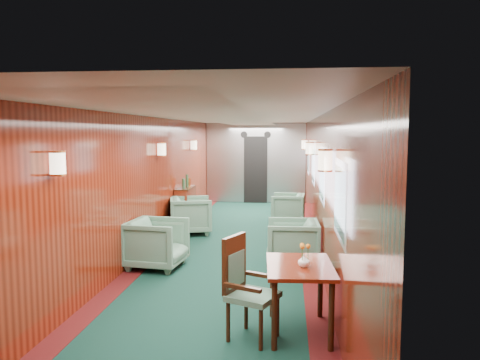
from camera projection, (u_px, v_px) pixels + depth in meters
The scene contains 12 objects.
room at pixel (232, 160), 8.18m from camera, with size 12.00×12.10×2.40m.
bulkhead at pixel (256, 163), 14.07m from camera, with size 2.98×0.17×2.39m.
windows_right at pixel (317, 170), 8.29m from camera, with size 0.02×8.60×0.80m.
wall_sconces at pixel (236, 150), 8.72m from camera, with size 2.97×7.97×0.25m.
dining_table at pixel (300, 276), 4.91m from camera, with size 0.74×1.02×0.74m.
side_chair at pixel (245, 283), 4.81m from camera, with size 0.61×0.63×1.06m.
credenza at pixel (186, 206), 10.62m from camera, with size 0.31×0.99×1.16m.
flower_vase at pixel (304, 261), 4.82m from camera, with size 0.13×0.13×0.13m, color white.
armchair_left_near at pixel (157, 243), 7.32m from camera, with size 0.82×0.85×0.77m, color #224F3F.
armchair_left_far at pixel (191, 215), 9.81m from camera, with size 0.83×0.85×0.77m, color #224F3F.
armchair_right_near at pixel (292, 243), 7.41m from camera, with size 0.79×0.82×0.74m, color #224F3F.
armchair_right_far at pixel (288, 208), 10.99m from camera, with size 0.74×0.76×0.69m, color #224F3F.
Camera 1 is at (0.98, -8.11, 2.12)m, focal length 35.00 mm.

